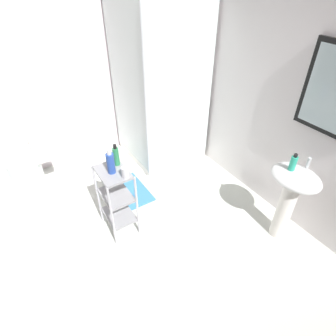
# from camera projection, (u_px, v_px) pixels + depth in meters

# --- Properties ---
(ground_plane) EXTENTS (4.20, 4.20, 0.02)m
(ground_plane) POSITION_uv_depth(u_px,v_px,m) (116.00, 255.00, 2.70)
(ground_plane) COLOR silver
(wall_back) EXTENTS (4.20, 0.14, 2.50)m
(wall_back) POSITION_uv_depth(u_px,v_px,m) (276.00, 91.00, 2.72)
(wall_back) COLOR white
(wall_back) RESTS_ON ground_plane
(wall_left) EXTENTS (0.10, 4.20, 2.50)m
(wall_left) POSITION_uv_depth(u_px,v_px,m) (36.00, 72.00, 3.18)
(wall_left) COLOR white
(wall_left) RESTS_ON ground_plane
(shower_stall) EXTENTS (0.92, 0.92, 2.00)m
(shower_stall) POSITION_uv_depth(u_px,v_px,m) (158.00, 128.00, 3.74)
(shower_stall) COLOR white
(shower_stall) RESTS_ON ground_plane
(pedestal_sink) EXTENTS (0.46, 0.37, 0.81)m
(pedestal_sink) POSITION_uv_depth(u_px,v_px,m) (291.00, 191.00, 2.56)
(pedestal_sink) COLOR white
(pedestal_sink) RESTS_ON ground_plane
(sink_faucet) EXTENTS (0.03, 0.03, 0.10)m
(sink_faucet) POSITION_uv_depth(u_px,v_px,m) (308.00, 163.00, 2.44)
(sink_faucet) COLOR silver
(sink_faucet) RESTS_ON pedestal_sink
(toilet) EXTENTS (0.37, 0.49, 0.76)m
(toilet) POSITION_uv_depth(u_px,v_px,m) (29.00, 166.00, 3.32)
(toilet) COLOR white
(toilet) RESTS_ON ground_plane
(storage_cart) EXTENTS (0.38, 0.28, 0.74)m
(storage_cart) POSITION_uv_depth(u_px,v_px,m) (116.00, 196.00, 2.72)
(storage_cart) COLOR silver
(storage_cart) RESTS_ON ground_plane
(hand_soap_bottle) EXTENTS (0.06, 0.06, 0.16)m
(hand_soap_bottle) POSITION_uv_depth(u_px,v_px,m) (293.00, 163.00, 2.40)
(hand_soap_bottle) COLOR #2DBC99
(hand_soap_bottle) RESTS_ON pedestal_sink
(shampoo_bottle_blue) EXTENTS (0.07, 0.07, 0.25)m
(shampoo_bottle_blue) POSITION_uv_depth(u_px,v_px,m) (111.00, 163.00, 2.46)
(shampoo_bottle_blue) COLOR #2A4FAF
(shampoo_bottle_blue) RESTS_ON storage_cart
(body_wash_bottle_green) EXTENTS (0.06, 0.06, 0.22)m
(body_wash_bottle_green) POSITION_uv_depth(u_px,v_px,m) (116.00, 156.00, 2.56)
(body_wash_bottle_green) COLOR #2E8E54
(body_wash_bottle_green) RESTS_ON storage_cart
(rinse_cup) EXTENTS (0.07, 0.07, 0.10)m
(rinse_cup) POSITION_uv_depth(u_px,v_px,m) (125.00, 172.00, 2.44)
(rinse_cup) COLOR silver
(rinse_cup) RESTS_ON storage_cart
(bath_mat) EXTENTS (0.60, 0.40, 0.02)m
(bath_mat) POSITION_uv_depth(u_px,v_px,m) (129.00, 191.00, 3.41)
(bath_mat) COLOR teal
(bath_mat) RESTS_ON ground_plane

